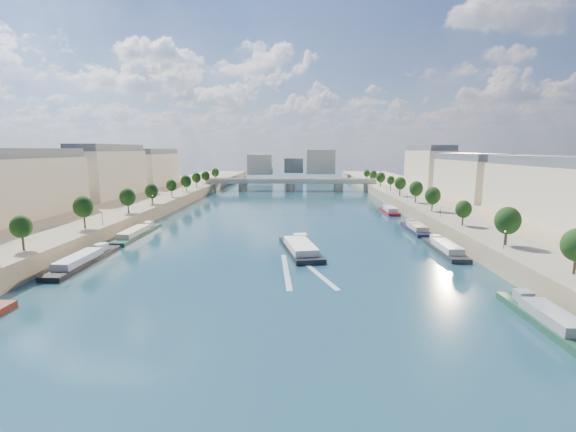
{
  "coord_description": "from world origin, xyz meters",
  "views": [
    {
      "loc": [
        6.51,
        -40.87,
        27.22
      ],
      "look_at": [
        2.36,
        87.48,
        5.0
      ],
      "focal_mm": 24.0,
      "sensor_mm": 36.0,
      "label": 1
    }
  ],
  "objects": [
    {
      "name": "quay_left",
      "position": [
        -72.0,
        100.0,
        2.5
      ],
      "size": [
        44.0,
        520.0,
        5.0
      ],
      "primitive_type": "cube",
      "color": "#9E8460",
      "rests_on": "ground"
    },
    {
      "name": "buildings_right",
      "position": [
        85.0,
        112.0,
        16.45
      ],
      "size": [
        16.0,
        226.0,
        23.2
      ],
      "color": "#C1AE94",
      "rests_on": "ground"
    },
    {
      "name": "tour_barge",
      "position": [
        6.56,
        60.0,
        0.95
      ],
      "size": [
        12.75,
        27.02,
        3.66
      ],
      "rotation": [
        0.0,
        0.0,
        0.21
      ],
      "color": "black",
      "rests_on": "ground"
    },
    {
      "name": "lamps_right",
      "position": [
        52.5,
        105.0,
        7.78
      ],
      "size": [
        0.36,
        200.36,
        4.28
      ],
      "color": "black",
      "rests_on": "ground"
    },
    {
      "name": "trees_left",
      "position": [
        -55.0,
        102.0,
        10.48
      ],
      "size": [
        4.8,
        268.8,
        8.26
      ],
      "color": "#382B1E",
      "rests_on": "ground"
    },
    {
      "name": "skyline",
      "position": [
        3.19,
        319.52,
        14.66
      ],
      "size": [
        79.0,
        42.0,
        22.0
      ],
      "color": "#C1AE94",
      "rests_on": "ground"
    },
    {
      "name": "lamps_left",
      "position": [
        -52.5,
        90.0,
        7.78
      ],
      "size": [
        0.36,
        200.36,
        4.28
      ],
      "color": "black",
      "rests_on": "ground"
    },
    {
      "name": "wake",
      "position": [
        6.56,
        43.35,
        0.02
      ],
      "size": [
        12.99,
        26.0,
        0.04
      ],
      "color": "silver",
      "rests_on": "ground"
    },
    {
      "name": "ground",
      "position": [
        0.0,
        100.0,
        0.0
      ],
      "size": [
        700.0,
        700.0,
        0.0
      ],
      "primitive_type": "plane",
      "color": "#0C2C35",
      "rests_on": "ground"
    },
    {
      "name": "pave_left",
      "position": [
        -57.0,
        100.0,
        5.05
      ],
      "size": [
        14.0,
        520.0,
        0.1
      ],
      "primitive_type": "cube",
      "color": "gray",
      "rests_on": "quay_left"
    },
    {
      "name": "buildings_left",
      "position": [
        -85.0,
        112.0,
        16.45
      ],
      "size": [
        16.0,
        226.0,
        23.2
      ],
      "color": "#C1AE94",
      "rests_on": "ground"
    },
    {
      "name": "pave_right",
      "position": [
        57.0,
        100.0,
        5.05
      ],
      "size": [
        14.0,
        520.0,
        0.1
      ],
      "primitive_type": "cube",
      "color": "gray",
      "rests_on": "quay_right"
    },
    {
      "name": "trees_right",
      "position": [
        55.0,
        110.0,
        10.48
      ],
      "size": [
        4.8,
        268.8,
        8.26
      ],
      "color": "#382B1E",
      "rests_on": "ground"
    },
    {
      "name": "moored_barges_left",
      "position": [
        -45.5,
        32.2,
        0.84
      ],
      "size": [
        5.0,
        122.83,
        3.6
      ],
      "color": "#151D2F",
      "rests_on": "ground"
    },
    {
      "name": "bridge",
      "position": [
        0.0,
        216.13,
        5.08
      ],
      "size": [
        112.0,
        12.0,
        8.15
      ],
      "color": "#C1B79E",
      "rests_on": "ground"
    },
    {
      "name": "quay_right",
      "position": [
        72.0,
        100.0,
        2.5
      ],
      "size": [
        44.0,
        520.0,
        5.0
      ],
      "primitive_type": "cube",
      "color": "#9E8460",
      "rests_on": "ground"
    },
    {
      "name": "moored_barges_right",
      "position": [
        45.5,
        53.48,
        0.84
      ],
      "size": [
        5.0,
        158.64,
        3.6
      ],
      "color": "black",
      "rests_on": "ground"
    }
  ]
}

